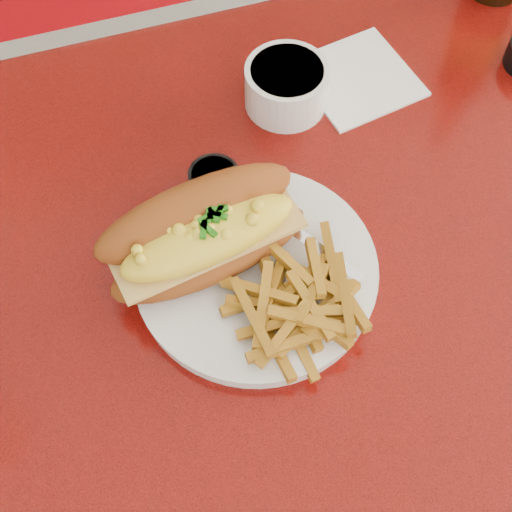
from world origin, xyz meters
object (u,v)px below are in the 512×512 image
object	(u,v)px
mac_hoagie	(204,233)
gravy_ramekin	(286,85)
dinner_plate	(256,271)
booth_bench_far	(205,54)
diner_table	(370,310)
sauce_cup_left	(214,180)
fork	(292,230)

from	to	relation	value
mac_hoagie	gravy_ramekin	xyz separation A→B (m)	(0.15, 0.18, -0.03)
dinner_plate	mac_hoagie	size ratio (longest dim) A/B	1.37
booth_bench_far	dinner_plate	world-z (taller)	booth_bench_far
diner_table	sauce_cup_left	world-z (taller)	sauce_cup_left
diner_table	sauce_cup_left	size ratio (longest dim) A/B	18.20
diner_table	fork	bearing A→B (deg)	159.31
gravy_ramekin	sauce_cup_left	size ratio (longest dim) A/B	1.80
diner_table	booth_bench_far	bearing A→B (deg)	90.00
fork	sauce_cup_left	xyz separation A→B (m)	(-0.06, 0.09, -0.00)
booth_bench_far	mac_hoagie	distance (m)	0.96
fork	diner_table	bearing A→B (deg)	-141.80
booth_bench_far	gravy_ramekin	bearing A→B (deg)	-94.02
dinner_plate	fork	world-z (taller)	same
dinner_plate	mac_hoagie	xyz separation A→B (m)	(-0.04, 0.03, 0.05)
dinner_plate	gravy_ramekin	size ratio (longest dim) A/B	2.48
diner_table	booth_bench_far	size ratio (longest dim) A/B	1.03
mac_hoagie	sauce_cup_left	distance (m)	0.10
diner_table	dinner_plate	distance (m)	0.23
dinner_plate	fork	bearing A→B (deg)	32.41
dinner_plate	sauce_cup_left	world-z (taller)	sauce_cup_left
dinner_plate	booth_bench_far	bearing A→B (deg)	79.70
dinner_plate	fork	size ratio (longest dim) A/B	1.99
dinner_plate	sauce_cup_left	xyz separation A→B (m)	(-0.01, 0.12, 0.01)
diner_table	fork	size ratio (longest dim) A/B	8.13
fork	gravy_ramekin	bearing A→B (deg)	-48.57
fork	sauce_cup_left	size ratio (longest dim) A/B	2.24
mac_hoagie	dinner_plate	bearing A→B (deg)	-45.19
dinner_plate	mac_hoagie	world-z (taller)	mac_hoagie
mac_hoagie	sauce_cup_left	bearing A→B (deg)	59.53
booth_bench_far	dinner_plate	size ratio (longest dim) A/B	3.99
booth_bench_far	sauce_cup_left	xyz separation A→B (m)	(-0.16, -0.69, 0.50)
diner_table	gravy_ramekin	world-z (taller)	gravy_ramekin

